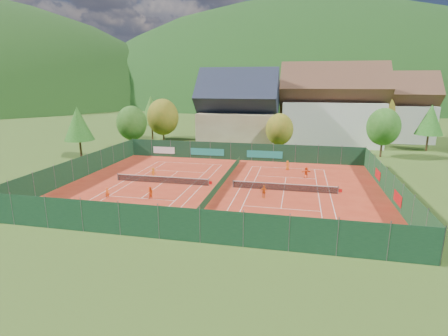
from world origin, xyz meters
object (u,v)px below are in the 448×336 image
at_px(player_left_far, 153,173).
at_px(player_right_far_b, 306,172).
at_px(player_right_far_a, 287,165).
at_px(hotel_block_b, 393,111).
at_px(player_left_mid, 150,193).
at_px(player_right_near, 264,192).
at_px(hotel_block_a, 331,110).
at_px(player_left_near, 108,193).
at_px(ball_hopper, 340,225).
at_px(chalet, 238,114).

bearing_deg(player_left_far, player_right_far_b, 179.30).
distance_m(player_left_far, player_right_far_a, 20.09).
relative_size(hotel_block_b, player_right_far_a, 12.02).
height_order(player_left_mid, player_right_near, player_right_near).
xyz_separation_m(hotel_block_a, player_right_far_b, (-5.26, -29.23, -6.61)).
bearing_deg(player_left_near, player_right_far_b, -9.64).
distance_m(hotel_block_a, player_right_near, 41.11).
xyz_separation_m(player_left_mid, player_right_near, (12.59, 3.27, 0.01)).
bearing_deg(player_left_near, player_left_mid, -33.48).
distance_m(ball_hopper, player_left_far, 27.11).
xyz_separation_m(chalet, player_left_far, (-7.17, -27.78, -5.90)).
distance_m(ball_hopper, player_right_far_a, 22.51).
xyz_separation_m(player_left_far, player_right_near, (16.00, -5.50, 0.05)).
bearing_deg(chalet, player_right_near, -75.14).
xyz_separation_m(ball_hopper, player_left_far, (-23.61, 13.32, 0.17)).
xyz_separation_m(player_right_far_a, player_right_far_b, (2.72, -3.98, 0.05)).
height_order(player_right_near, player_right_far_b, player_right_far_b).
bearing_deg(hotel_block_b, ball_hopper, -106.73).
xyz_separation_m(chalet, player_left_mid, (-3.75, -36.55, -5.87)).
bearing_deg(player_left_far, player_right_far_a, -167.85).
bearing_deg(hotel_block_b, player_right_far_a, -123.47).
height_order(chalet, player_left_mid, chalet).
bearing_deg(player_left_far, player_right_near, 148.05).
bearing_deg(player_left_near, player_right_near, -28.85).
xyz_separation_m(ball_hopper, player_right_far_a, (-5.43, 21.84, 0.16)).
relative_size(ball_hopper, player_left_mid, 0.53).
bearing_deg(player_right_near, hotel_block_b, 41.40).
distance_m(chalet, player_left_mid, 37.21).
height_order(hotel_block_b, player_left_mid, hotel_block_b).
height_order(hotel_block_b, player_right_far_b, hotel_block_b).
bearing_deg(ball_hopper, player_left_far, 150.58).
height_order(player_right_near, player_right_far_a, player_right_near).
bearing_deg(player_right_near, player_right_far_a, 59.62).
xyz_separation_m(player_left_near, player_left_far, (1.54, 9.49, 0.08)).
relative_size(ball_hopper, player_right_far_a, 0.56).
distance_m(hotel_block_b, player_right_near, 53.42).
xyz_separation_m(chalet, player_left_near, (-8.71, -37.26, -5.98)).
distance_m(player_left_near, player_right_near, 17.99).
bearing_deg(chalet, ball_hopper, -68.19).
bearing_deg(player_left_mid, player_right_far_b, 54.20).
xyz_separation_m(player_right_near, player_right_far_a, (2.18, 14.03, -0.05)).
xyz_separation_m(player_left_near, player_right_far_a, (19.73, 18.01, 0.07)).
xyz_separation_m(player_left_mid, player_right_far_a, (14.77, 17.30, -0.04)).
bearing_deg(hotel_block_b, hotel_block_a, -150.26).
relative_size(player_left_mid, player_right_far_b, 0.98).
bearing_deg(chalet, player_right_far_a, -60.22).
xyz_separation_m(player_left_near, player_right_near, (17.55, 3.98, 0.12)).
height_order(player_left_far, player_right_far_b, player_right_far_b).
relative_size(player_right_far_a, player_right_far_b, 0.93).
height_order(ball_hopper, player_right_far_b, player_right_far_b).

